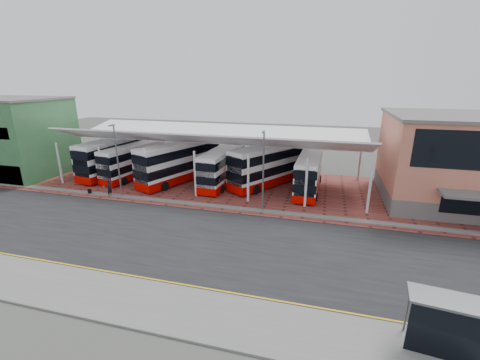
{
  "coord_description": "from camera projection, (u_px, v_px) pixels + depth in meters",
  "views": [
    {
      "loc": [
        7.46,
        -22.74,
        12.71
      ],
      "look_at": [
        -0.67,
        7.67,
        2.63
      ],
      "focal_mm": 24.0,
      "sensor_mm": 36.0,
      "label": 1
    }
  ],
  "objects": [
    {
      "name": "shop_green",
      "position": [
        33.0,
        138.0,
        42.55
      ],
      "size": [
        6.4,
        10.2,
        10.22
      ],
      "color": "#376F40",
      "rests_on": "ground"
    },
    {
      "name": "canopy",
      "position": [
        211.0,
        137.0,
        39.17
      ],
      "size": [
        37.0,
        11.63,
        7.07
      ],
      "color": "silver",
      "rests_on": "ground"
    },
    {
      "name": "road",
      "position": [
        220.0,
        244.0,
        25.71
      ],
      "size": [
        120.0,
        14.0,
        0.02
      ],
      "primitive_type": "cube",
      "color": "black",
      "rests_on": "ground"
    },
    {
      "name": "bus_1",
      "position": [
        135.0,
        161.0,
        42.37
      ],
      "size": [
        4.23,
        10.66,
        4.29
      ],
      "rotation": [
        0.0,
        0.0,
        -0.18
      ],
      "color": "white",
      "rests_on": "forecourt"
    },
    {
      "name": "bus_3",
      "position": [
        223.0,
        166.0,
        39.61
      ],
      "size": [
        3.07,
        10.74,
        4.38
      ],
      "rotation": [
        0.0,
        0.0,
        -0.05
      ],
      "color": "white",
      "rests_on": "forecourt"
    },
    {
      "name": "suitcase",
      "position": [
        90.0,
        191.0,
        36.47
      ],
      "size": [
        0.34,
        0.24,
        0.58
      ],
      "primitive_type": "cube",
      "color": "black",
      "rests_on": "forecourt"
    },
    {
      "name": "bus_0",
      "position": [
        116.0,
        156.0,
        43.63
      ],
      "size": [
        4.15,
        12.04,
        4.86
      ],
      "rotation": [
        0.0,
        0.0,
        -0.12
      ],
      "color": "white",
      "rests_on": "forecourt"
    },
    {
      "name": "north_kerb",
      "position": [
        243.0,
        209.0,
        32.32
      ],
      "size": [
        120.0,
        0.8,
        0.14
      ],
      "primitive_type": "cube",
      "color": "slate",
      "rests_on": "ground"
    },
    {
      "name": "lamp_west",
      "position": [
        117.0,
        159.0,
        34.52
      ],
      "size": [
        0.16,
        0.9,
        8.07
      ],
      "color": "#56595C",
      "rests_on": "ground"
    },
    {
      "name": "sidewalk",
      "position": [
        176.0,
        309.0,
        18.33
      ],
      "size": [
        120.0,
        4.0,
        0.14
      ],
      "primitive_type": "cube",
      "color": "slate",
      "rests_on": "ground"
    },
    {
      "name": "bus_5",
      "position": [
        309.0,
        173.0,
        37.13
      ],
      "size": [
        2.83,
        10.39,
        4.25
      ],
      "rotation": [
        0.0,
        0.0,
        -0.03
      ],
      "color": "white",
      "rests_on": "forecourt"
    },
    {
      "name": "yellow_line_far",
      "position": [
        192.0,
        286.0,
        20.46
      ],
      "size": [
        120.0,
        0.12,
        0.01
      ],
      "primitive_type": "cube",
      "color": "gold",
      "rests_on": "road"
    },
    {
      "name": "bus_shelter",
      "position": [
        455.0,
        324.0,
        14.72
      ],
      "size": [
        3.68,
        2.03,
        2.82
      ],
      "rotation": [
        0.0,
        0.0,
        -0.12
      ],
      "color": "black",
      "rests_on": "sidewalk"
    },
    {
      "name": "ground",
      "position": [
        224.0,
        238.0,
        26.64
      ],
      "size": [
        140.0,
        140.0,
        0.0
      ],
      "primitive_type": "plane",
      "color": "#40423D"
    },
    {
      "name": "pedestrian",
      "position": [
        109.0,
        188.0,
        35.61
      ],
      "size": [
        0.49,
        0.71,
        1.88
      ],
      "primitive_type": "imported",
      "rotation": [
        0.0,
        0.0,
        1.51
      ],
      "color": "black",
      "rests_on": "forecourt"
    },
    {
      "name": "bus_4",
      "position": [
        270.0,
        165.0,
        39.19
      ],
      "size": [
        8.69,
        11.58,
        4.92
      ],
      "rotation": [
        0.0,
        0.0,
        -0.56
      ],
      "color": "white",
      "rests_on": "forecourt"
    },
    {
      "name": "lamp_east",
      "position": [
        263.0,
        169.0,
        30.59
      ],
      "size": [
        0.16,
        0.9,
        8.07
      ],
      "color": "#56595C",
      "rests_on": "ground"
    },
    {
      "name": "bus_2",
      "position": [
        180.0,
        162.0,
        40.54
      ],
      "size": [
        7.05,
        12.19,
        4.96
      ],
      "rotation": [
        0.0,
        0.0,
        -0.38
      ],
      "color": "white",
      "rests_on": "forecourt"
    },
    {
      "name": "yellow_line_near",
      "position": [
        190.0,
        289.0,
        20.19
      ],
      "size": [
        120.0,
        0.12,
        0.01
      ],
      "primitive_type": "cube",
      "color": "gold",
      "rests_on": "road"
    },
    {
      "name": "forecourt",
      "position": [
        273.0,
        189.0,
        38.1
      ],
      "size": [
        72.0,
        16.0,
        0.06
      ],
      "primitive_type": "cube",
      "color": "brown",
      "rests_on": "ground"
    }
  ]
}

